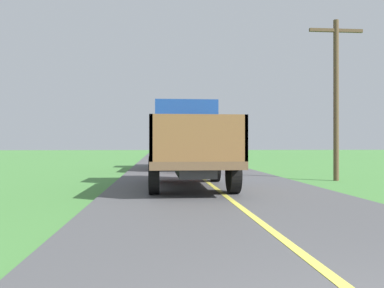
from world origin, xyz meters
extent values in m
cube|color=#2D2D30|center=(-0.75, 10.32, 0.68)|extent=(0.90, 5.51, 0.24)
cube|color=brown|center=(-0.75, 10.32, 0.88)|extent=(2.30, 5.80, 0.20)
cube|color=#1E479E|center=(-0.75, 12.27, 1.93)|extent=(2.10, 1.90, 1.90)
cube|color=black|center=(-0.75, 13.22, 2.26)|extent=(1.78, 0.02, 0.76)
cube|color=brown|center=(-1.86, 9.34, 1.53)|extent=(0.08, 3.85, 1.10)
cube|color=brown|center=(0.36, 9.34, 1.53)|extent=(0.08, 3.85, 1.10)
cube|color=brown|center=(-0.75, 7.46, 1.53)|extent=(2.30, 0.08, 1.10)
cube|color=brown|center=(-0.75, 11.23, 1.53)|extent=(2.30, 0.08, 1.10)
cylinder|color=black|center=(-1.80, 12.12, 0.58)|extent=(0.28, 1.00, 1.00)
cylinder|color=black|center=(0.30, 12.12, 0.58)|extent=(0.28, 1.00, 1.00)
cylinder|color=black|center=(-1.80, 8.72, 0.58)|extent=(0.28, 1.00, 1.00)
cylinder|color=black|center=(0.30, 8.72, 0.58)|extent=(0.28, 1.00, 1.00)
ellipsoid|color=gold|center=(-1.63, 8.02, 1.16)|extent=(0.42, 0.50, 0.49)
ellipsoid|color=#B4D12B|center=(-0.39, 8.40, 1.44)|extent=(0.44, 0.53, 0.39)
ellipsoid|color=gold|center=(-1.54, 8.58, 1.15)|extent=(0.59, 0.72, 0.43)
ellipsoid|color=gold|center=(0.11, 10.90, 1.51)|extent=(0.53, 0.63, 0.49)
ellipsoid|color=#B5D020|center=(-0.68, 8.19, 1.51)|extent=(0.58, 0.69, 0.41)
ellipsoid|color=gold|center=(-1.59, 7.86, 1.14)|extent=(0.44, 0.52, 0.42)
cube|color=#2D2D30|center=(-0.66, 19.77, 0.68)|extent=(0.90, 5.51, 0.24)
cube|color=brown|center=(-0.66, 19.77, 0.88)|extent=(2.30, 5.80, 0.20)
cube|color=silver|center=(-0.66, 21.72, 1.93)|extent=(2.10, 1.90, 1.90)
cube|color=black|center=(-0.66, 22.67, 2.26)|extent=(1.78, 0.02, 0.76)
cube|color=maroon|center=(-1.77, 18.79, 1.53)|extent=(0.08, 3.85, 1.10)
cube|color=maroon|center=(0.45, 18.79, 1.53)|extent=(0.08, 3.85, 1.10)
cube|color=maroon|center=(-0.66, 16.91, 1.53)|extent=(2.30, 0.08, 1.10)
cube|color=maroon|center=(-0.66, 20.68, 1.53)|extent=(2.30, 0.08, 1.10)
cylinder|color=black|center=(-1.71, 21.57, 0.58)|extent=(0.28, 1.00, 1.00)
cylinder|color=black|center=(0.39, 21.57, 0.58)|extent=(0.28, 1.00, 1.00)
cylinder|color=black|center=(-1.71, 18.17, 0.58)|extent=(0.28, 1.00, 1.00)
cylinder|color=black|center=(0.39, 18.17, 0.58)|extent=(0.28, 1.00, 1.00)
ellipsoid|color=gold|center=(-0.58, 18.07, 1.82)|extent=(0.54, 0.53, 0.41)
ellipsoid|color=#B5CC21|center=(-0.12, 17.28, 1.49)|extent=(0.51, 0.52, 0.44)
ellipsoid|color=#ABCC2D|center=(-0.86, 17.58, 1.47)|extent=(0.59, 0.60, 0.47)
ellipsoid|color=#B9D127|center=(-0.29, 18.61, 1.51)|extent=(0.51, 0.51, 0.37)
ellipsoid|color=#BAC820|center=(0.22, 17.82, 1.20)|extent=(0.56, 0.62, 0.36)
ellipsoid|color=#AAC02C|center=(-1.26, 18.33, 1.15)|extent=(0.57, 0.64, 0.39)
ellipsoid|color=#A7C41D|center=(-0.55, 19.06, 1.18)|extent=(0.50, 0.56, 0.36)
ellipsoid|color=#AACC32|center=(-0.32, 19.29, 1.83)|extent=(0.41, 0.43, 0.44)
ellipsoid|color=gold|center=(-1.45, 19.16, 1.78)|extent=(0.56, 0.62, 0.38)
cylinder|color=brown|center=(5.06, 12.86, 3.07)|extent=(0.20, 0.20, 6.13)
cube|color=brown|center=(5.06, 12.86, 5.73)|extent=(2.08, 0.12, 0.12)
camera|label=1|loc=(-1.69, -1.59, 1.37)|focal=36.79mm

